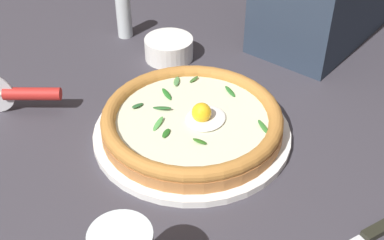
{
  "coord_description": "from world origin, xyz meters",
  "views": [
    {
      "loc": [
        -0.61,
        -0.26,
        0.53
      ],
      "look_at": [
        -0.04,
        0.03,
        0.03
      ],
      "focal_mm": 47.19,
      "sensor_mm": 36.0,
      "label": 1
    }
  ],
  "objects_px": {
    "side_bowl": "(169,48)",
    "pepper_shaker": "(124,17)",
    "pizza_cutter": "(21,94)",
    "pizza": "(192,120)",
    "table_knife": "(370,235)"
  },
  "relations": [
    {
      "from": "pizza_cutter",
      "to": "table_knife",
      "type": "bearing_deg",
      "value": -90.54
    },
    {
      "from": "pizza",
      "to": "pizza_cutter",
      "type": "relative_size",
      "value": 2.02
    },
    {
      "from": "pizza",
      "to": "pizza_cutter",
      "type": "height_order",
      "value": "pizza_cutter"
    },
    {
      "from": "pizza",
      "to": "pepper_shaker",
      "type": "height_order",
      "value": "pepper_shaker"
    },
    {
      "from": "pepper_shaker",
      "to": "pizza",
      "type": "bearing_deg",
      "value": -129.95
    },
    {
      "from": "side_bowl",
      "to": "pepper_shaker",
      "type": "height_order",
      "value": "pepper_shaker"
    },
    {
      "from": "pizza_cutter",
      "to": "pepper_shaker",
      "type": "bearing_deg",
      "value": -0.8
    },
    {
      "from": "pizza",
      "to": "side_bowl",
      "type": "relative_size",
      "value": 3.0
    },
    {
      "from": "side_bowl",
      "to": "pepper_shaker",
      "type": "relative_size",
      "value": 1.08
    },
    {
      "from": "side_bowl",
      "to": "pepper_shaker",
      "type": "bearing_deg",
      "value": 73.53
    },
    {
      "from": "pizza",
      "to": "pepper_shaker",
      "type": "bearing_deg",
      "value": 50.05
    },
    {
      "from": "pizza_cutter",
      "to": "pepper_shaker",
      "type": "xyz_separation_m",
      "value": [
        0.31,
        -0.0,
        0.01
      ]
    },
    {
      "from": "pizza_cutter",
      "to": "table_knife",
      "type": "relative_size",
      "value": 0.72
    },
    {
      "from": "side_bowl",
      "to": "pizza_cutter",
      "type": "distance_m",
      "value": 0.31
    },
    {
      "from": "pizza",
      "to": "table_knife",
      "type": "relative_size",
      "value": 1.46
    }
  ]
}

